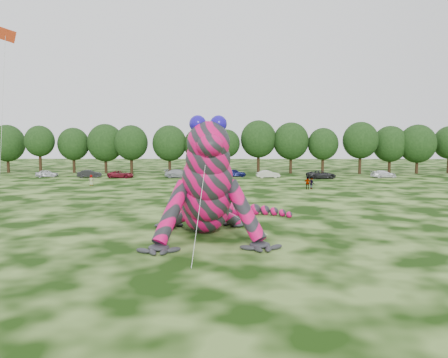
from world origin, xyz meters
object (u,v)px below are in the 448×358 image
(tree_13, at_px, (360,148))
(tree_6, at_px, (131,149))
(tree_9, at_px, (227,152))
(spectator_1, at_px, (186,191))
(tree_4, at_px, (74,150))
(car_7, at_px, (384,174))
(tree_2, at_px, (7,149))
(spectator_2, at_px, (312,183))
(tree_7, at_px, (170,150))
(tree_14, at_px, (390,150))
(tree_15, at_px, (417,149))
(car_6, at_px, (321,175))
(tree_11, at_px, (291,148))
(car_4, at_px, (234,173))
(car_3, at_px, (180,174))
(spectator_4, at_px, (91,180))
(car_2, at_px, (121,174))
(spectator_5, at_px, (225,192))
(car_0, at_px, (47,174))
(tree_10, at_px, (258,147))
(tree_12, at_px, (323,151))
(flying_kite, at_px, (5,49))
(tree_8, at_px, (200,151))
(spectator_3, at_px, (308,183))
(car_5, at_px, (268,174))
(car_1, at_px, (89,174))
(inflatable_gecko, at_px, (204,175))
(tree_5, at_px, (105,148))
(tree_3, at_px, (40,150))

(tree_13, bearing_deg, tree_6, -179.43)
(tree_9, xyz_separation_m, spectator_1, (-4.40, -35.18, -3.55))
(tree_4, distance_m, car_7, 59.45)
(tree_6, height_order, tree_9, tree_6)
(tree_2, height_order, spectator_2, tree_2)
(tree_7, distance_m, tree_14, 43.58)
(tree_15, bearing_deg, car_6, -152.04)
(tree_4, relative_size, tree_11, 0.90)
(tree_6, xyz_separation_m, car_4, (20.09, -6.78, -4.03))
(car_3, height_order, spectator_1, spectator_1)
(tree_13, height_order, spectator_4, tree_13)
(car_4, distance_m, car_7, 26.31)
(car_2, relative_size, spectator_4, 2.88)
(tree_2, bearing_deg, spectator_5, -40.67)
(tree_2, height_order, car_0, tree_2)
(tree_10, height_order, car_7, tree_10)
(tree_12, bearing_deg, tree_6, -178.39)
(flying_kite, distance_m, car_7, 63.07)
(tree_2, xyz_separation_m, tree_6, (25.46, -2.08, -0.08))
(car_6, xyz_separation_m, spectator_1, (-20.82, -24.46, 0.08))
(tree_14, bearing_deg, car_6, -142.88)
(tree_6, xyz_separation_m, tree_8, (13.34, 0.30, -0.27))
(spectator_3, height_order, spectator_1, spectator_3)
(tree_4, bearing_deg, car_3, -26.12)
(car_5, height_order, spectator_3, spectator_3)
(car_7, bearing_deg, tree_8, 65.49)
(tree_13, xyz_separation_m, spectator_2, (-14.15, -25.98, -4.20))
(flying_kite, xyz_separation_m, tree_4, (-14.25, 53.27, -9.20))
(tree_4, relative_size, car_1, 2.19)
(inflatable_gecko, relative_size, tree_5, 1.71)
(car_4, distance_m, spectator_2, 21.47)
(tree_4, distance_m, car_2, 17.13)
(tree_3, xyz_separation_m, tree_6, (18.16, -0.38, 0.03))
(tree_10, xyz_separation_m, car_4, (-4.86, -8.67, -4.54))
(car_7, height_order, spectator_2, spectator_2)
(tree_8, bearing_deg, tree_5, 175.61)
(tree_14, xyz_separation_m, car_0, (-64.43, -9.94, -4.06))
(tree_2, relative_size, spectator_4, 6.10)
(tree_11, relative_size, car_3, 1.95)
(inflatable_gecko, distance_m, tree_12, 57.72)
(tree_5, relative_size, car_6, 1.94)
(car_0, distance_m, car_6, 48.50)
(tree_12, distance_m, spectator_2, 27.74)
(flying_kite, distance_m, tree_14, 72.85)
(tree_11, xyz_separation_m, spectator_3, (-1.46, -27.53, -4.18))
(tree_4, xyz_separation_m, car_2, (12.28, -11.29, -3.89))
(tree_9, bearing_deg, car_2, -151.69)
(spectator_2, bearing_deg, tree_7, 9.32)
(spectator_2, bearing_deg, tree_13, -61.22)
(tree_9, bearing_deg, car_7, -17.68)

